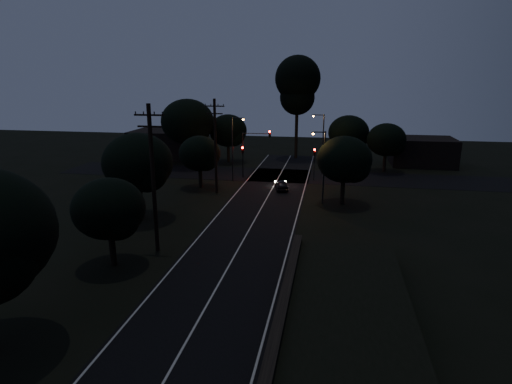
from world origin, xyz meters
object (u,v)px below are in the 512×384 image
(signal_left, at_px, (243,156))
(car, at_px, (282,185))
(tall_pine, at_px, (298,85))
(streetlight_b, at_px, (322,140))
(streetlight_c, at_px, (322,162))
(signal_mast, at_px, (256,145))
(streetlight_a, at_px, (234,144))
(signal_right, at_px, (314,158))
(utility_pole_mid, at_px, (153,177))
(utility_pole_far, at_px, (215,145))

(signal_left, xyz_separation_m, car, (5.73, -5.38, -2.26))
(tall_pine, bearing_deg, car, -89.65)
(streetlight_b, distance_m, streetlight_c, 14.01)
(signal_mast, distance_m, streetlight_b, 9.15)
(streetlight_a, height_order, streetlight_b, same)
(signal_right, relative_size, streetlight_b, 0.51)
(signal_right, bearing_deg, streetlight_a, -168.66)
(streetlight_b, relative_size, car, 2.35)
(tall_pine, bearing_deg, signal_mast, -104.62)
(streetlight_c, bearing_deg, car, 135.57)
(signal_right, xyz_separation_m, streetlight_c, (1.23, -9.99, 1.51))
(utility_pole_mid, relative_size, car, 3.24)
(streetlight_b, bearing_deg, signal_mast, -154.01)
(signal_right, xyz_separation_m, streetlight_b, (0.71, 4.01, 1.80))
(signal_mast, bearing_deg, car, -53.10)
(tall_pine, distance_m, signal_mast, 17.11)
(signal_mast, height_order, streetlight_a, streetlight_a)
(tall_pine, relative_size, signal_left, 3.91)
(signal_left, bearing_deg, signal_mast, 0.13)
(tall_pine, bearing_deg, utility_pole_mid, -99.93)
(utility_pole_mid, xyz_separation_m, car, (7.13, 19.61, -5.16))
(signal_right, xyz_separation_m, streetlight_a, (-9.91, -1.99, 1.80))
(streetlight_a, bearing_deg, utility_pole_far, -96.59)
(utility_pole_mid, distance_m, streetlight_c, 19.15)
(streetlight_b, relative_size, streetlight_c, 1.07)
(streetlight_a, relative_size, car, 2.35)
(utility_pole_far, relative_size, signal_left, 2.56)
(utility_pole_far, relative_size, car, 3.09)
(streetlight_c, bearing_deg, streetlight_b, 92.14)
(tall_pine, bearing_deg, signal_left, -110.46)
(utility_pole_far, bearing_deg, streetlight_c, -9.60)
(signal_right, bearing_deg, utility_pole_mid, -112.99)
(signal_left, height_order, car, signal_left)
(signal_right, relative_size, car, 1.21)
(signal_left, height_order, signal_mast, signal_mast)
(signal_left, xyz_separation_m, signal_right, (9.20, 0.00, 0.00))
(utility_pole_mid, bearing_deg, signal_left, 86.79)
(tall_pine, bearing_deg, signal_right, -76.51)
(signal_right, distance_m, car, 6.79)
(utility_pole_far, height_order, tall_pine, tall_pine)
(car, bearing_deg, utility_pole_far, 7.10)
(signal_right, relative_size, streetlight_a, 0.51)
(signal_mast, height_order, streetlight_b, streetlight_b)
(streetlight_b, height_order, car, streetlight_b)
(tall_pine, bearing_deg, utility_pole_far, -106.93)
(streetlight_b, bearing_deg, utility_pole_far, -133.30)
(signal_mast, xyz_separation_m, streetlight_b, (8.22, 4.01, 0.30))
(utility_pole_mid, xyz_separation_m, utility_pole_far, (0.00, 17.00, -0.25))
(tall_pine, relative_size, streetlight_b, 2.00)
(utility_pole_far, relative_size, streetlight_a, 1.31)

